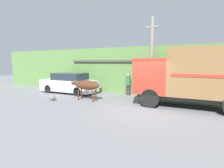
{
  "coord_description": "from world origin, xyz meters",
  "views": [
    {
      "loc": [
        2.69,
        -9.08,
        2.44
      ],
      "look_at": [
        -2.17,
        0.67,
        1.1
      ],
      "focal_mm": 28.0,
      "sensor_mm": 36.0,
      "label": 1
    }
  ],
  "objects_px": {
    "parked_suv": "(69,83)",
    "roadside_rock": "(52,98)",
    "pedestrian_on_hill": "(128,83)",
    "brown_cow": "(86,85)",
    "utility_pole": "(152,56)",
    "cargo_truck": "(196,75)"
  },
  "relations": [
    {
      "from": "utility_pole",
      "to": "roadside_rock",
      "type": "xyz_separation_m",
      "value": [
        -5.37,
        -4.09,
        -2.69
      ]
    },
    {
      "from": "cargo_truck",
      "to": "pedestrian_on_hill",
      "type": "relative_size",
      "value": 3.8
    },
    {
      "from": "parked_suv",
      "to": "roadside_rock",
      "type": "distance_m",
      "value": 2.93
    },
    {
      "from": "cargo_truck",
      "to": "parked_suv",
      "type": "distance_m",
      "value": 9.26
    },
    {
      "from": "cargo_truck",
      "to": "pedestrian_on_hill",
      "type": "distance_m",
      "value": 5.05
    },
    {
      "from": "brown_cow",
      "to": "utility_pole",
      "type": "height_order",
      "value": "utility_pole"
    },
    {
      "from": "utility_pole",
      "to": "roadside_rock",
      "type": "bearing_deg",
      "value": -142.66
    },
    {
      "from": "brown_cow",
      "to": "pedestrian_on_hill",
      "type": "xyz_separation_m",
      "value": [
        1.74,
        2.96,
        -0.11
      ]
    },
    {
      "from": "cargo_truck",
      "to": "parked_suv",
      "type": "xyz_separation_m",
      "value": [
        -9.18,
        0.65,
        -0.99
      ]
    },
    {
      "from": "pedestrian_on_hill",
      "to": "roadside_rock",
      "type": "relative_size",
      "value": 4.27
    },
    {
      "from": "cargo_truck",
      "to": "pedestrian_on_hill",
      "type": "bearing_deg",
      "value": 158.39
    },
    {
      "from": "brown_cow",
      "to": "pedestrian_on_hill",
      "type": "bearing_deg",
      "value": 55.96
    },
    {
      "from": "cargo_truck",
      "to": "utility_pole",
      "type": "distance_m",
      "value": 3.71
    },
    {
      "from": "cargo_truck",
      "to": "parked_suv",
      "type": "relative_size",
      "value": 1.31
    },
    {
      "from": "brown_cow",
      "to": "parked_suv",
      "type": "relative_size",
      "value": 0.46
    },
    {
      "from": "pedestrian_on_hill",
      "to": "utility_pole",
      "type": "height_order",
      "value": "utility_pole"
    },
    {
      "from": "cargo_truck",
      "to": "brown_cow",
      "type": "bearing_deg",
      "value": -169.57
    },
    {
      "from": "brown_cow",
      "to": "parked_suv",
      "type": "distance_m",
      "value": 3.33
    },
    {
      "from": "brown_cow",
      "to": "utility_pole",
      "type": "distance_m",
      "value": 4.97
    },
    {
      "from": "cargo_truck",
      "to": "parked_suv",
      "type": "height_order",
      "value": "cargo_truck"
    },
    {
      "from": "parked_suv",
      "to": "roadside_rock",
      "type": "bearing_deg",
      "value": -71.34
    },
    {
      "from": "cargo_truck",
      "to": "brown_cow",
      "type": "xyz_separation_m",
      "value": [
        -6.32,
        -1.03,
        -0.79
      ]
    }
  ]
}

